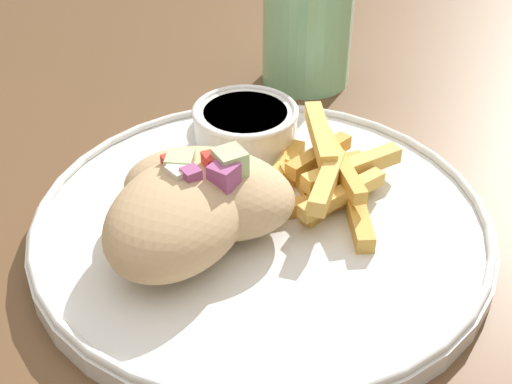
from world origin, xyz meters
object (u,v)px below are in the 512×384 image
object	(u,v)px
fries_pile	(326,175)
water_glass	(307,28)
plate	(256,221)
pita_sandwich_far	(209,192)
sauce_ramekin	(245,124)
pita_sandwich_near	(178,213)

from	to	relation	value
fries_pile	water_glass	distance (m)	0.20
plate	pita_sandwich_far	xyz separation A→B (m)	(-0.03, 0.01, 0.03)
pita_sandwich_far	water_glass	size ratio (longest dim) A/B	1.22
fries_pile	sauce_ramekin	size ratio (longest dim) A/B	1.67
pita_sandwich_near	pita_sandwich_far	bearing A→B (deg)	-12.96
pita_sandwich_far	sauce_ramekin	xyz separation A→B (m)	(0.07, 0.07, -0.01)
pita_sandwich_near	sauce_ramekin	size ratio (longest dim) A/B	1.75
pita_sandwich_near	water_glass	distance (m)	0.27
plate	water_glass	world-z (taller)	water_glass
plate	pita_sandwich_near	xyz separation A→B (m)	(-0.06, -0.00, 0.03)
fries_pile	water_glass	world-z (taller)	water_glass
plate	water_glass	xyz separation A→B (m)	(0.15, 0.18, 0.04)
fries_pile	water_glass	size ratio (longest dim) A/B	1.21
pita_sandwich_far	fries_pile	distance (m)	0.09
pita_sandwich_near	fries_pile	world-z (taller)	pita_sandwich_near
fries_pile	plate	bearing A→B (deg)	-177.64
sauce_ramekin	plate	bearing A→B (deg)	-114.14
pita_sandwich_near	fries_pile	xyz separation A→B (m)	(0.12, 0.01, -0.01)
sauce_ramekin	pita_sandwich_far	bearing A→B (deg)	-132.05
sauce_ramekin	pita_sandwich_near	bearing A→B (deg)	-137.26
pita_sandwich_near	sauce_ramekin	distance (m)	0.13
plate	pita_sandwich_far	world-z (taller)	pita_sandwich_far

